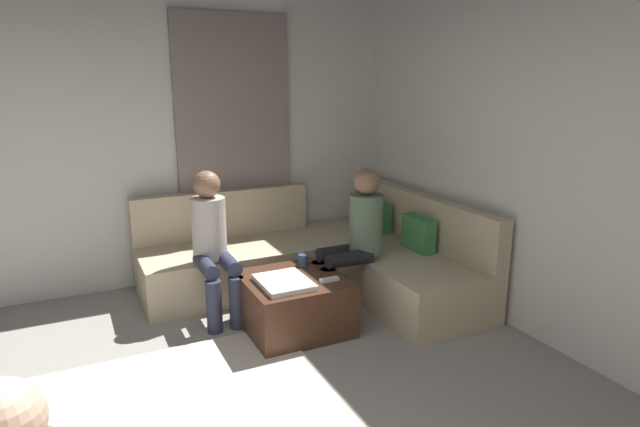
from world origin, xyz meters
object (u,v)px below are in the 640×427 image
at_px(sectional_couch, 323,259).
at_px(person_on_couch_back, 356,233).
at_px(game_remote, 329,280).
at_px(ottoman, 294,303).
at_px(coffee_mug, 303,260).
at_px(person_on_couch_side, 213,239).

height_order(sectional_couch, person_on_couch_back, person_on_couch_back).
bearing_deg(sectional_couch, game_remote, -22.99).
height_order(ottoman, game_remote, game_remote).
height_order(sectional_couch, game_remote, sectional_couch).
bearing_deg(game_remote, sectional_couch, 157.01).
bearing_deg(person_on_couch_back, sectional_couch, 6.18).
bearing_deg(person_on_couch_back, ottoman, 103.01).
bearing_deg(coffee_mug, sectional_couch, 137.75).
relative_size(sectional_couch, coffee_mug, 26.84).
bearing_deg(ottoman, coffee_mug, 140.71).
relative_size(game_remote, person_on_couch_side, 0.12).
distance_m(game_remote, person_on_couch_back, 0.57).
bearing_deg(person_on_couch_side, sectional_couch, -172.09).
xyz_separation_m(ottoman, person_on_couch_side, (-0.51, -0.49, 0.45)).
distance_m(person_on_couch_back, person_on_couch_side, 1.17).
xyz_separation_m(coffee_mug, person_on_couch_side, (-0.29, -0.67, 0.19)).
xyz_separation_m(game_remote, person_on_couch_back, (-0.33, 0.41, 0.23)).
distance_m(sectional_couch, game_remote, 0.92).
bearing_deg(ottoman, person_on_couch_back, 103.01).
height_order(coffee_mug, game_remote, coffee_mug).
relative_size(coffee_mug, game_remote, 0.63).
bearing_deg(person_on_couch_side, person_on_couch_back, 162.14).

